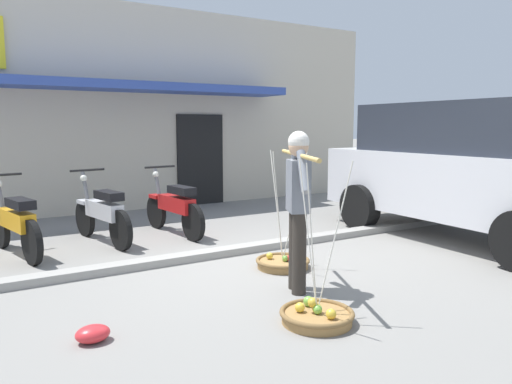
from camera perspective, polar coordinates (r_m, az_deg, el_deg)
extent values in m
plane|color=gray|center=(6.24, 0.30, -8.60)|extent=(90.00, 90.00, 0.00)
cube|color=gray|center=(6.81, -2.83, -6.78)|extent=(20.00, 0.24, 0.10)
cylinder|color=#2D2823|center=(5.34, 4.61, -6.65)|extent=(0.15, 0.15, 0.86)
cylinder|color=#2D2823|center=(5.17, 5.01, -7.13)|extent=(0.15, 0.15, 0.86)
cube|color=slate|center=(5.13, 4.89, 0.71)|extent=(0.32, 0.39, 0.54)
sphere|color=tan|center=(5.09, 4.95, 5.24)|extent=(0.21, 0.21, 0.21)
sphere|color=silver|center=(5.09, 4.95, 5.80)|extent=(0.22, 0.22, 0.22)
cylinder|color=slate|center=(5.34, 4.39, 2.83)|extent=(0.22, 0.34, 0.43)
cylinder|color=slate|center=(4.87, 5.50, 2.36)|extent=(0.22, 0.34, 0.43)
cylinder|color=tan|center=(5.10, 4.94, 4.29)|extent=(0.76, 1.60, 0.04)
cylinder|color=#9E7542|center=(6.18, 3.11, -8.35)|extent=(0.63, 0.63, 0.09)
torus|color=brown|center=(6.17, 3.11, -7.90)|extent=(0.67, 0.67, 0.05)
sphere|color=gold|center=(6.22, 1.58, -7.39)|extent=(0.09, 0.09, 0.09)
sphere|color=red|center=(6.13, 3.90, -7.65)|extent=(0.08, 0.08, 0.08)
sphere|color=#6BA63F|center=(6.12, 3.40, -7.68)|extent=(0.08, 0.08, 0.08)
cylinder|color=silver|center=(6.14, 2.39, -1.52)|extent=(0.01, 0.30, 1.36)
cylinder|color=silver|center=(5.89, 2.56, -1.90)|extent=(0.26, 0.16, 1.36)
cylinder|color=silver|center=(6.03, 4.52, -1.69)|extent=(0.26, 0.16, 1.36)
cylinder|color=#9E7542|center=(4.57, 7.04, -14.26)|extent=(0.63, 0.63, 0.09)
torus|color=brown|center=(4.55, 7.05, -13.68)|extent=(0.67, 0.67, 0.05)
sphere|color=#7BBE48|center=(4.52, 7.12, -13.32)|extent=(0.08, 0.08, 0.08)
sphere|color=#75B645|center=(4.69, 6.08, -12.45)|extent=(0.10, 0.10, 0.10)
sphere|color=yellow|center=(4.55, 5.09, -13.14)|extent=(0.09, 0.09, 0.09)
sphere|color=gold|center=(4.54, 7.07, -13.22)|extent=(0.09, 0.09, 0.09)
sphere|color=gold|center=(4.43, 8.68, -13.77)|extent=(0.09, 0.09, 0.09)
sphere|color=gold|center=(4.52, 6.54, -12.57)|extent=(0.09, 0.09, 0.09)
cylinder|color=silver|center=(4.46, 6.04, -5.03)|extent=(0.01, 0.30, 1.36)
cylinder|color=silver|center=(4.22, 6.49, -5.77)|extent=(0.26, 0.16, 1.36)
cylinder|color=silver|center=(4.38, 9.07, -5.34)|extent=(0.26, 0.16, 1.36)
cylinder|color=black|center=(8.00, -27.41, -3.71)|extent=(0.20, 0.58, 0.58)
cylinder|color=black|center=(6.84, -24.49, -5.34)|extent=(0.20, 0.58, 0.58)
cube|color=orange|center=(7.96, -27.53, -1.86)|extent=(0.19, 0.30, 0.06)
cube|color=orange|center=(7.29, -25.93, -2.90)|extent=(0.38, 0.92, 0.24)
cube|color=black|center=(7.08, -25.60, -1.20)|extent=(0.33, 0.59, 0.12)
cylinder|color=slate|center=(7.85, -27.38, -1.03)|extent=(0.12, 0.30, 0.76)
cylinder|color=black|center=(7.73, -27.39, 1.77)|extent=(0.54, 0.15, 0.04)
cylinder|color=black|center=(8.32, -19.16, -2.87)|extent=(0.18, 0.59, 0.58)
cylinder|color=black|center=(7.20, -15.37, -4.30)|extent=(0.18, 0.59, 0.58)
cube|color=silver|center=(8.28, -19.24, -1.09)|extent=(0.19, 0.30, 0.06)
cube|color=silver|center=(7.63, -17.16, -2.03)|extent=(0.35, 0.92, 0.24)
cube|color=black|center=(7.43, -16.66, -0.38)|extent=(0.31, 0.59, 0.12)
cylinder|color=slate|center=(8.17, -19.01, -0.28)|extent=(0.11, 0.30, 0.76)
cylinder|color=black|center=(8.05, -18.91, 2.41)|extent=(0.54, 0.13, 0.04)
sphere|color=silver|center=(8.21, -19.30, 1.51)|extent=(0.11, 0.11, 0.11)
cylinder|color=black|center=(8.64, -11.45, -2.21)|extent=(0.14, 0.59, 0.58)
cylinder|color=black|center=(7.56, -7.28, -3.52)|extent=(0.14, 0.59, 0.58)
cube|color=red|center=(8.60, -11.50, -0.50)|extent=(0.17, 0.29, 0.06)
cube|color=red|center=(7.97, -9.20, -1.38)|extent=(0.29, 0.92, 0.24)
cube|color=black|center=(7.78, -8.61, 0.20)|extent=(0.28, 0.58, 0.12)
cylinder|color=slate|center=(8.49, -11.22, 0.29)|extent=(0.09, 0.30, 0.76)
cylinder|color=black|center=(8.38, -11.05, 2.88)|extent=(0.54, 0.09, 0.04)
sphere|color=silver|center=(8.54, -11.51, 2.00)|extent=(0.11, 0.11, 0.11)
cube|color=silver|center=(8.25, 23.70, 0.83)|extent=(2.08, 4.77, 0.96)
cube|color=#282D38|center=(8.11, 24.88, 6.76)|extent=(1.85, 3.73, 0.76)
cube|color=black|center=(9.89, 12.44, 1.28)|extent=(1.62, 0.16, 0.44)
cylinder|color=black|center=(8.60, 11.89, -1.67)|extent=(0.29, 0.77, 0.76)
cylinder|color=black|center=(9.94, 20.15, -0.72)|extent=(0.29, 0.77, 0.76)
cube|color=silver|center=(9.88, 12.56, 0.21)|extent=(0.44, 0.03, 0.12)
cube|color=beige|center=(12.81, -19.49, 8.80)|extent=(13.00, 5.00, 4.20)
cube|color=#334CA3|center=(9.92, -15.83, 11.72)|extent=(7.15, 1.00, 0.16)
cube|color=black|center=(11.06, -6.46, 3.73)|extent=(1.10, 0.06, 2.00)
ellipsoid|color=red|center=(4.37, -18.35, -15.29)|extent=(0.28, 0.22, 0.14)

